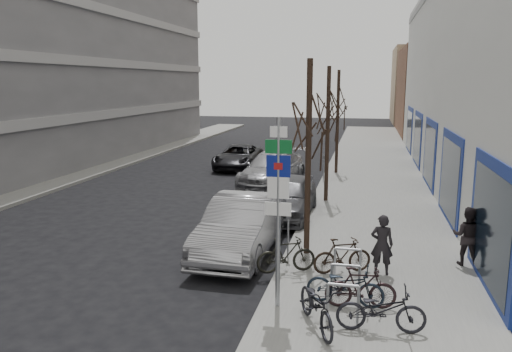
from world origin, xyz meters
The scene contains 25 objects.
ground centered at (0.00, 0.00, 0.00)m, with size 120.00×120.00×0.00m, color black.
sidewalk_east centered at (4.50, 10.00, 0.07)m, with size 5.00×70.00×0.15m, color slate.
sidewalk_west centered at (-11.00, 10.00, 0.07)m, with size 3.00×70.00×0.15m, color slate.
brick_building_far centered at (13.00, 40.00, 4.00)m, with size 12.00×14.00×8.00m, color brown.
tan_building_far centered at (13.50, 55.00, 4.50)m, with size 13.00×12.00×9.00m, color #937A5B.
highway_sign_pole centered at (2.40, -0.01, 2.46)m, with size 0.55×0.10×4.20m.
bike_rack centered at (3.80, 0.60, 0.66)m, with size 0.66×2.26×0.83m.
tree_near centered at (2.60, 3.50, 4.10)m, with size 1.80×1.80×5.50m.
tree_mid centered at (2.60, 10.00, 4.10)m, with size 1.80×1.80×5.50m.
tree_far centered at (2.60, 16.50, 4.10)m, with size 1.80×1.80×5.50m.
meter_front centered at (2.15, 3.00, 0.92)m, with size 0.10×0.08×1.27m.
meter_mid centered at (2.15, 8.50, 0.92)m, with size 0.10×0.08×1.27m.
meter_back centered at (2.15, 14.00, 0.92)m, with size 0.10×0.08×1.27m.
bike_near_left centered at (3.32, -0.81, 0.69)m, with size 0.54×1.78×1.09m, color black.
bike_near_right centered at (4.14, 0.27, 0.61)m, with size 0.45×1.52×0.93m, color black.
bike_mid_curb centered at (3.81, 0.36, 0.66)m, with size 0.51×1.68×1.03m, color black.
bike_mid_inner centered at (2.27, 1.92, 0.62)m, with size 0.46×1.54×0.94m, color black.
bike_far_curb centered at (4.53, -0.69, 0.67)m, with size 0.52×1.71×1.04m, color black.
bike_far_inner centered at (3.65, 2.19, 0.62)m, with size 0.46×1.53×0.93m, color black.
parked_car_front centered at (0.71, 3.49, 0.82)m, with size 1.74×5.00×1.65m, color #9D9CA1.
parked_car_mid centered at (1.40, 7.65, 0.77)m, with size 1.82×4.53×1.54m, color #49494E.
parked_car_back centered at (-0.20, 13.14, 0.80)m, with size 2.24×5.51×1.60m, color #98989D.
lane_car centered at (-3.03, 17.51, 0.66)m, with size 2.20×4.77×1.33m, color black.
pedestrian_near centered at (4.61, 2.35, 0.91)m, with size 0.56×0.37×1.53m, color black.
pedestrian_far centered at (6.80, 3.50, 0.94)m, with size 0.58×0.40×1.58m, color black.
Camera 1 is at (4.14, -9.90, 4.89)m, focal length 35.00 mm.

